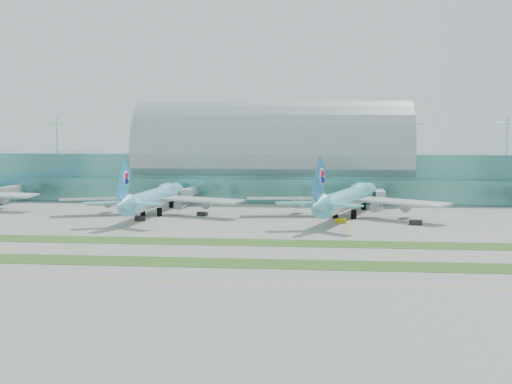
# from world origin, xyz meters

# --- Properties ---
(ground) EXTENTS (700.00, 700.00, 0.00)m
(ground) POSITION_xyz_m (0.00, 0.00, 0.00)
(ground) COLOR gray
(ground) RESTS_ON ground
(terminal) EXTENTS (340.00, 69.10, 36.00)m
(terminal) POSITION_xyz_m (0.01, 128.79, 14.23)
(terminal) COLOR #3D7A75
(terminal) RESTS_ON ground
(grass_strip_near) EXTENTS (420.00, 12.00, 0.08)m
(grass_strip_near) POSITION_xyz_m (0.00, -28.00, 0.04)
(grass_strip_near) COLOR #2D591E
(grass_strip_near) RESTS_ON ground
(grass_strip_far) EXTENTS (420.00, 12.00, 0.08)m
(grass_strip_far) POSITION_xyz_m (0.00, 2.00, 0.04)
(grass_strip_far) COLOR #2D591E
(grass_strip_far) RESTS_ON ground
(taxiline_a) EXTENTS (420.00, 0.35, 0.01)m
(taxiline_a) POSITION_xyz_m (0.00, -48.00, 0.01)
(taxiline_a) COLOR yellow
(taxiline_a) RESTS_ON ground
(taxiline_b) EXTENTS (420.00, 0.35, 0.01)m
(taxiline_b) POSITION_xyz_m (0.00, -14.00, 0.01)
(taxiline_b) COLOR yellow
(taxiline_b) RESTS_ON ground
(taxiline_c) EXTENTS (420.00, 0.35, 0.01)m
(taxiline_c) POSITION_xyz_m (0.00, 18.00, 0.01)
(taxiline_c) COLOR yellow
(taxiline_c) RESTS_ON ground
(taxiline_d) EXTENTS (420.00, 0.35, 0.01)m
(taxiline_d) POSITION_xyz_m (0.00, 40.00, 0.01)
(taxiline_d) COLOR yellow
(taxiline_d) RESTS_ON ground
(airliner_b) EXTENTS (66.97, 75.95, 20.92)m
(airliner_b) POSITION_xyz_m (-37.04, 61.22, 6.45)
(airliner_b) COLOR #6FD0F4
(airliner_b) RESTS_ON ground
(airliner_c) EXTENTS (69.02, 79.76, 22.30)m
(airliner_c) POSITION_xyz_m (31.30, 61.68, 6.88)
(airliner_c) COLOR #63C9DB
(airliner_c) RESTS_ON ground
(gse_c) EXTENTS (3.71, 2.39, 1.64)m
(gse_c) POSITION_xyz_m (-37.37, 43.03, 0.82)
(gse_c) COLOR black
(gse_c) RESTS_ON ground
(gse_d) EXTENTS (3.82, 2.67, 1.42)m
(gse_d) POSITION_xyz_m (-19.53, 59.72, 0.71)
(gse_d) COLOR black
(gse_d) RESTS_ON ground
(gse_e) EXTENTS (3.67, 1.86, 1.52)m
(gse_e) POSITION_xyz_m (28.65, 45.04, 0.76)
(gse_e) COLOR #C7A00B
(gse_e) RESTS_ON ground
(gse_f) EXTENTS (4.28, 2.44, 1.66)m
(gse_f) POSITION_xyz_m (52.29, 42.92, 0.83)
(gse_f) COLOR black
(gse_f) RESTS_ON ground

